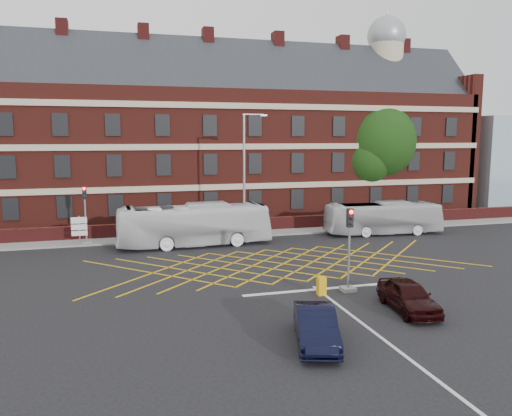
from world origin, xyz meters
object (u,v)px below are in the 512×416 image
object	(u,v)px
car_maroon	(408,296)
street_lamp	(245,198)
car_navy	(316,326)
direction_signs	(79,227)
utility_cabinet	(321,286)
traffic_light_far	(86,220)
deciduous_tree	(375,147)
bus_right	(383,218)
bus_left	(194,225)
traffic_light_near	(349,257)

from	to	relation	value
car_maroon	street_lamp	bearing A→B (deg)	107.60
car_navy	street_lamp	bearing A→B (deg)	99.90
car_navy	direction_signs	size ratio (longest dim) A/B	1.92
utility_cabinet	traffic_light_far	bearing A→B (deg)	127.18
traffic_light_far	deciduous_tree	bearing A→B (deg)	14.02
bus_right	car_maroon	size ratio (longest dim) A/B	2.31
car_navy	car_maroon	bearing A→B (deg)	38.73
car_maroon	deciduous_tree	world-z (taller)	deciduous_tree
bus_left	traffic_light_near	distance (m)	14.17
traffic_light_near	car_maroon	bearing A→B (deg)	-68.87
bus_left	bus_right	world-z (taller)	bus_left
bus_right	direction_signs	world-z (taller)	bus_right
traffic_light_far	direction_signs	world-z (taller)	traffic_light_far
street_lamp	bus_left	bearing A→B (deg)	-171.40
bus_right	utility_cabinet	distance (m)	17.31
bus_right	traffic_light_near	world-z (taller)	traffic_light_near
bus_right	car_navy	distance (m)	23.15
bus_left	traffic_light_near	bearing A→B (deg)	-156.53
street_lamp	utility_cabinet	bearing A→B (deg)	-88.11
deciduous_tree	traffic_light_near	distance (m)	26.65
bus_right	utility_cabinet	xyz separation A→B (m)	(-11.01, -13.33, -0.86)
traffic_light_far	utility_cabinet	xyz separation A→B (m)	(12.00, -15.82, -1.30)
utility_cabinet	car_navy	bearing A→B (deg)	-114.94
traffic_light_far	bus_right	bearing A→B (deg)	-6.16
direction_signs	street_lamp	bearing A→B (deg)	-6.97
car_navy	deciduous_tree	bearing A→B (deg)	73.86
car_maroon	bus_right	bearing A→B (deg)	70.19
traffic_light_near	direction_signs	distance (m)	20.45
traffic_light_far	traffic_light_near	bearing A→B (deg)	-48.94
traffic_light_near	deciduous_tree	bearing A→B (deg)	58.73
car_maroon	direction_signs	bearing A→B (deg)	136.26
bus_right	traffic_light_near	xyz separation A→B (m)	(-9.43, -13.10, 0.44)
car_maroon	utility_cabinet	xyz separation A→B (m)	(-2.90, 3.18, -0.24)
traffic_light_far	street_lamp	world-z (taller)	street_lamp
deciduous_tree	car_navy	bearing A→B (deg)	-122.25
street_lamp	direction_signs	distance (m)	12.21
deciduous_tree	direction_signs	xyz separation A→B (m)	(-27.57, -7.46, -5.45)
bus_left	utility_cabinet	distance (m)	13.84
traffic_light_far	car_navy	bearing A→B (deg)	-65.99
bus_right	traffic_light_near	size ratio (longest dim) A/B	2.22
car_navy	utility_cabinet	distance (m)	6.00
traffic_light_far	direction_signs	xyz separation A→B (m)	(-0.42, -0.68, -0.39)
direction_signs	utility_cabinet	world-z (taller)	direction_signs
deciduous_tree	utility_cabinet	xyz separation A→B (m)	(-15.16, -22.59, -6.37)
car_maroon	deciduous_tree	size ratio (longest dim) A/B	0.36
bus_left	traffic_light_far	world-z (taller)	traffic_light_far
bus_right	direction_signs	bearing A→B (deg)	91.24
car_maroon	utility_cabinet	world-z (taller)	car_maroon
traffic_light_near	street_lamp	bearing A→B (deg)	98.59
bus_right	traffic_light_far	xyz separation A→B (m)	(-23.01, 2.48, 0.44)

